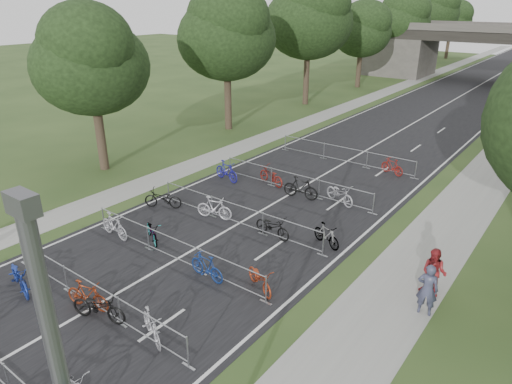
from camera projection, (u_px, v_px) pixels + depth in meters
road at (451, 102)px, 47.17m from camera, size 11.00×140.00×0.01m
sidewalk_left at (382, 93)px, 51.33m from camera, size 2.00×140.00×0.01m
lane_markings at (451, 102)px, 47.17m from camera, size 0.12×140.00×0.00m
overpass_bridge at (490, 54)px, 56.80m from camera, size 31.00×8.00×7.05m
tree_left_0 at (90, 62)px, 25.94m from camera, size 6.72×6.72×10.25m
tree_left_1 at (227, 35)px, 34.44m from camera, size 7.56×7.56×11.53m
tree_left_2 at (309, 18)px, 42.93m from camera, size 8.40×8.40×12.81m
tree_left_3 at (363, 30)px, 52.37m from camera, size 6.72×6.72×10.25m
tree_left_4 at (402, 19)px, 60.87m from camera, size 7.56×7.56×11.53m
tree_left_5 at (431, 11)px, 69.36m from camera, size 8.40×8.40×12.81m
tree_left_6 at (452, 20)px, 78.81m from camera, size 6.72×6.72×10.25m
barrier_row_2 at (91, 294)px, 15.53m from camera, size 9.70×0.08×1.10m
barrier_row_3 at (173, 249)px, 18.32m from camera, size 9.70×0.08×1.10m
barrier_row_4 at (236, 215)px, 21.26m from camera, size 9.70×0.08×1.10m
barrier_row_5 at (294, 183)px, 24.93m from camera, size 9.70×0.08×1.10m
barrier_row_6 at (345, 155)px, 29.34m from camera, size 9.70×0.08×1.10m
bike_7 at (71, 382)px, 12.03m from camera, size 1.90×0.81×0.97m
bike_8 at (19, 277)px, 16.45m from camera, size 2.28×1.24×1.14m
bike_9 at (87, 295)px, 15.49m from camera, size 1.83×0.91×1.06m
bike_10 at (99, 307)px, 14.92m from camera, size 2.14×1.30×1.06m
bike_11 at (152, 326)px, 14.05m from camera, size 1.76×1.13×1.03m
bike_12 at (114, 226)px, 20.17m from camera, size 1.90×0.66×1.12m
bike_13 at (152, 231)px, 19.88m from camera, size 1.86×1.39×0.93m
bike_14 at (207, 267)px, 17.17m from camera, size 1.78×0.64×1.05m
bike_15 at (260, 279)px, 16.53m from camera, size 1.88×1.37×0.94m
bike_16 at (163, 199)px, 23.03m from camera, size 2.03×1.52×1.02m
bike_17 at (214, 208)px, 21.89m from camera, size 1.92×0.99×1.11m
bike_18 at (273, 227)px, 20.23m from camera, size 1.96×0.84×1.00m
bike_19 at (326, 235)px, 19.51m from camera, size 1.70×1.04×0.99m
bike_20 at (227, 171)px, 26.49m from camera, size 2.03×0.92×1.18m
bike_21 at (271, 176)px, 25.96m from camera, size 2.10×1.21×1.05m
bike_22 at (301, 188)px, 24.11m from camera, size 2.03×0.79×1.19m
bike_23 at (340, 194)px, 23.57m from camera, size 2.13×1.42×1.06m
bike_27 at (392, 167)px, 27.50m from camera, size 1.70×0.98×0.98m
pedestrian_a at (427, 290)px, 15.09m from camera, size 0.76×0.57×1.89m
pedestrian_b at (434, 273)px, 16.07m from camera, size 0.90×0.71×1.82m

